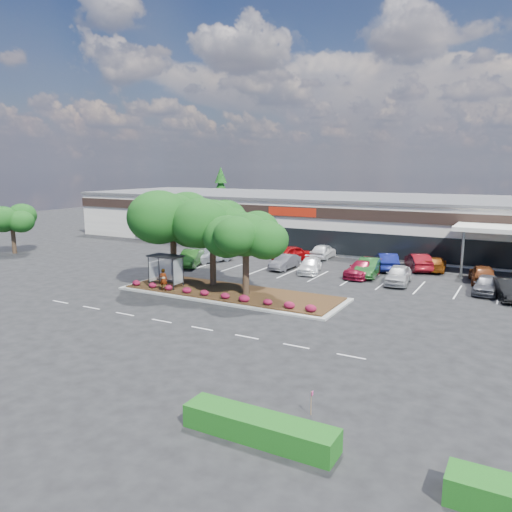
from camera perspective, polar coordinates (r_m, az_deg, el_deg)
The scene contains 31 objects.
ground at distance 35.09m, azimuth -3.49°, elevation -6.26°, with size 160.00×160.00×0.00m, color black.
retail_store at distance 65.20m, azimuth 12.70°, elevation 3.97°, with size 80.40×25.20×6.25m.
landscape_island at distance 39.34m, azimuth -2.84°, elevation -4.25°, with size 18.00×6.00×0.26m.
lane_markings at distance 44.01m, azimuth 3.63°, elevation -2.86°, with size 33.12×20.06×0.01m.
shrub_row at distance 37.54m, azimuth -4.53°, elevation -4.37°, with size 17.00×0.80×0.50m, color maroon, non-canonical shape.
bus_shelter at distance 41.16m, azimuth -10.17°, elevation -0.64°, with size 2.75×1.55×2.59m.
island_tree_west at distance 42.36m, azimuth -9.46°, elevation 2.28°, with size 7.20×7.20×7.89m, color #133A12, non-canonical shape.
island_tree_mid at distance 40.91m, azimuth -4.99°, elevation 1.71°, with size 6.60×6.60×7.32m, color #133A12, non-canonical shape.
island_tree_east at distance 37.63m, azimuth -1.18°, elevation 0.37°, with size 5.80×5.80×6.50m, color #133A12, non-canonical shape.
hedge_south_east at distance 19.40m, azimuth 0.37°, elevation -19.02°, with size 6.00×1.30×0.90m, color #184815.
tree_west_far at distance 63.93m, azimuth -26.05°, elevation 2.75°, with size 4.80×4.80×5.61m, color #133A12, non-canonical shape.
conifer_north_west at distance 88.71m, azimuth -4.03°, elevation 6.97°, with size 4.40×4.40×10.00m, color #133A12.
person_waiting at distance 40.06m, azimuth -10.54°, elevation -2.65°, with size 0.64×0.42×1.77m, color #594C47.
survey_stake at distance 21.00m, azimuth 6.37°, elevation -16.02°, with size 0.08×0.14×1.04m.
car_0 at distance 52.71m, azimuth -5.08°, elevation 0.20°, with size 1.95×4.85×1.65m, color #A6AAB3.
car_1 at distance 50.77m, azimuth -7.43°, elevation -0.23°, with size 1.75×5.01×1.65m, color #1C4B16.
car_2 at distance 49.00m, azimuth 3.30°, elevation -0.68°, with size 1.49×4.28×1.41m, color #515056.
car_3 at distance 47.62m, azimuth 6.20°, elevation -1.08°, with size 1.89×4.65×1.35m, color white.
car_4 at distance 46.50m, azimuth 12.08°, elevation -1.43°, with size 2.10×5.17×1.50m, color maroon.
car_5 at distance 46.91m, azimuth 12.72°, elevation -1.27°, with size 1.73×4.95×1.63m, color #205721.
car_6 at distance 44.42m, azimuth 15.94°, elevation -2.08°, with size 1.87×4.66×1.59m, color #B8B8B8.
car_7 at distance 43.48m, azimuth 24.80°, elevation -2.97°, with size 1.74×4.31×1.47m, color #56575E.
car_8 at distance 42.36m, azimuth 26.82°, elevation -3.44°, with size 1.59×4.57×1.51m, color black.
car_9 at distance 58.13m, azimuth -4.87°, elevation 1.17°, with size 2.41×5.93×1.72m, color #B7B7B7.
car_10 at distance 57.77m, azimuth -1.13°, elevation 1.00°, with size 1.50×4.29×1.41m, color navy.
car_11 at distance 52.92m, azimuth 4.32°, elevation 0.29°, with size 2.03×5.06×1.72m, color #9E0609.
car_12 at distance 55.11m, azimuth 7.72°, elevation 0.56°, with size 1.90×4.73×1.61m, color white.
car_13 at distance 50.22m, azimuth 14.73°, elevation -0.59°, with size 1.77×5.06×1.67m, color navy.
car_14 at distance 51.12m, azimuth 19.81°, elevation -0.85°, with size 1.89×4.66×1.35m, color #823C0C.
car_15 at distance 50.94m, azimuth 18.06°, elevation -0.63°, with size 1.72×4.94×1.63m, color maroon.
car_16 at distance 47.07m, azimuth 24.48°, elevation -1.89°, with size 1.95×4.86×1.65m, color #672F14.
Camera 1 is at (18.08, -28.39, 9.91)m, focal length 35.00 mm.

